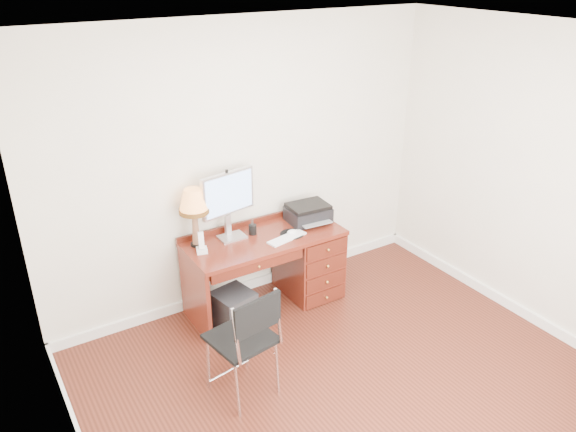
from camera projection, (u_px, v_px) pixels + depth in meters
ground at (352, 388)px, 4.49m from camera, size 4.00×4.00×0.00m
room_shell at (309, 341)px, 4.96m from camera, size 4.00×4.00×4.00m
desk at (293, 259)px, 5.55m from camera, size 1.50×0.67×0.75m
monitor at (229, 197)px, 5.09m from camera, size 0.55×0.22×0.64m
keyboard at (287, 238)px, 5.21m from camera, size 0.42×0.19×0.02m
mouse_pad at (292, 233)px, 5.29m from camera, size 0.23×0.23×0.05m
printer at (308, 213)px, 5.53m from camera, size 0.42×0.34×0.18m
leg_lamp at (194, 205)px, 4.93m from camera, size 0.27×0.27×0.55m
phone at (202, 247)px, 4.95m from camera, size 0.12×0.12×0.20m
pen_cup at (253, 230)px, 5.28m from camera, size 0.08×0.08×0.09m
chair at (245, 335)px, 4.17m from camera, size 0.52×0.52×0.96m
equipment_box at (234, 311)px, 5.13m from camera, size 0.38×0.38×0.38m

